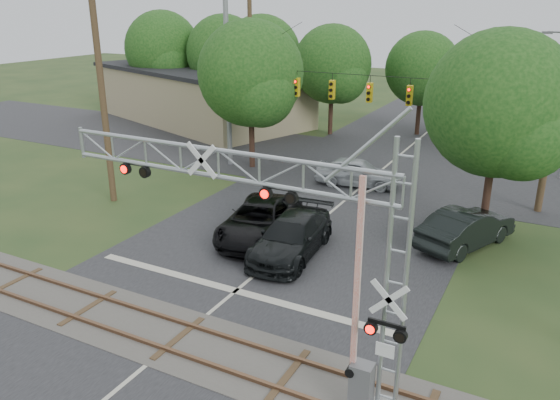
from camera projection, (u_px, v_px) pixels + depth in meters
The scene contains 13 objects.
ground at pixel (137, 374), 16.02m from camera, with size 160.00×160.00×0.00m, color #273F1D.
road_main at pixel (289, 247), 24.34m from camera, with size 14.00×90.00×0.02m, color #242426.
road_cross at pixel (385, 168), 35.99m from camera, with size 90.00×12.00×0.02m, color #242426.
railroad_track at pixel (179, 338), 17.67m from camera, with size 90.00×3.20×0.17m.
crossing_gantry at pixel (280, 235), 14.10m from camera, with size 10.48×0.96×7.53m.
traffic_signal_span at pixel (385, 90), 30.34m from camera, with size 19.34×0.36×11.50m.
pickup_black at pixel (260, 220), 25.11m from camera, with size 2.80×6.07×1.69m, color black.
car_dark at pixel (292, 237), 23.35m from camera, with size 2.33×5.73×1.66m, color black.
sedan_silver at pixel (357, 172), 32.27m from camera, with size 1.96×4.86×1.66m, color #B4B9BD.
suv_dark at pixel (466, 228), 24.18m from camera, with size 1.84×5.26×1.73m, color black.
commercial_building at pixel (200, 94), 49.86m from camera, with size 22.98×16.89×4.83m.
utility_poles at pixel (418, 80), 30.88m from camera, with size 26.40×30.16×13.90m.
treeline at pixel (414, 67), 39.06m from camera, with size 57.53×27.93×9.84m.
Camera 1 is at (9.92, -9.83, 10.28)m, focal length 35.00 mm.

